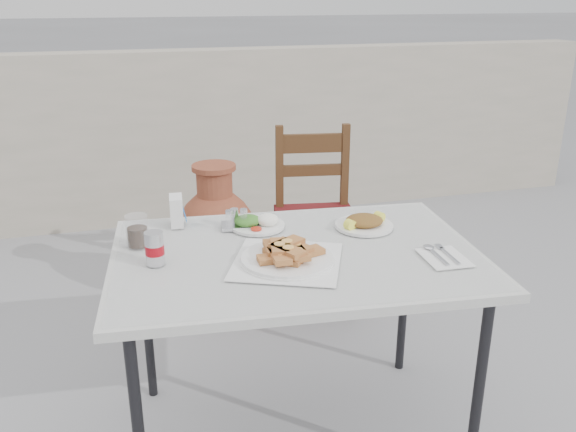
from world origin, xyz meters
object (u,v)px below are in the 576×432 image
object	(u,v)px
cafe_table	(296,265)
cola_glass	(137,233)
salad_chopped_plate	(364,223)
terracotta_urn	(217,239)
chair	(316,215)
soda_can	(155,248)
pide_plate	(287,253)
napkin_holder	(177,211)
condiment_caddy	(236,221)
salad_rice_plate	(257,222)

from	to	relation	value
cafe_table	cola_glass	size ratio (longest dim) A/B	11.86
salad_chopped_plate	terracotta_urn	world-z (taller)	salad_chopped_plate
cafe_table	chair	distance (m)	1.12
soda_can	chair	distance (m)	1.37
pide_plate	napkin_holder	xyz separation A→B (m)	(-0.31, 0.43, 0.02)
salad_chopped_plate	condiment_caddy	world-z (taller)	condiment_caddy
cafe_table	terracotta_urn	bearing A→B (deg)	94.68
pide_plate	cola_glass	xyz separation A→B (m)	(-0.46, 0.27, 0.02)
condiment_caddy	soda_can	bearing A→B (deg)	-141.90
condiment_caddy	chair	size ratio (longest dim) A/B	0.13
napkin_holder	condiment_caddy	bearing A→B (deg)	-18.42
salad_chopped_plate	cola_glass	size ratio (longest dim) A/B	1.95
cola_glass	chair	distance (m)	1.28
salad_rice_plate	condiment_caddy	bearing A→B (deg)	168.57
cafe_table	chair	world-z (taller)	chair
salad_chopped_plate	soda_can	world-z (taller)	soda_can
pide_plate	soda_can	xyz separation A→B (m)	(-0.41, 0.10, 0.02)
cola_glass	soda_can	bearing A→B (deg)	-74.78
cafe_table	napkin_holder	bearing A→B (deg)	134.92
salad_chopped_plate	soda_can	size ratio (longest dim) A/B	1.96
cola_glass	condiment_caddy	world-z (taller)	cola_glass
cola_glass	salad_rice_plate	bearing A→B (deg)	7.77
terracotta_urn	cafe_table	bearing A→B (deg)	-85.32
cola_glass	pide_plate	bearing A→B (deg)	-30.36
pide_plate	cola_glass	bearing A→B (deg)	149.64
soda_can	chair	bearing A→B (deg)	48.60
soda_can	condiment_caddy	world-z (taller)	soda_can
cafe_table	chair	xyz separation A→B (m)	(0.41, 1.02, -0.22)
cafe_table	salad_rice_plate	bearing A→B (deg)	106.50
condiment_caddy	cafe_table	bearing A→B (deg)	-60.65
cafe_table	terracotta_urn	distance (m)	1.20
napkin_holder	terracotta_urn	bearing A→B (deg)	76.07
cola_glass	cafe_table	bearing A→B (deg)	-21.08
cola_glass	chair	world-z (taller)	chair
salad_chopped_plate	terracotta_urn	size ratio (longest dim) A/B	0.29
napkin_holder	cafe_table	bearing A→B (deg)	-40.27
salad_rice_plate	soda_can	distance (m)	0.45
cola_glass	napkin_holder	bearing A→B (deg)	47.22
chair	terracotta_urn	bearing A→B (deg)	175.80
terracotta_urn	chair	bearing A→B (deg)	-13.45
cafe_table	soda_can	world-z (taller)	soda_can
pide_plate	soda_can	world-z (taller)	soda_can
cafe_table	terracotta_urn	world-z (taller)	terracotta_urn
salad_chopped_plate	chair	size ratio (longest dim) A/B	0.23
salad_chopped_plate	napkin_holder	bearing A→B (deg)	162.26
chair	pide_plate	bearing A→B (deg)	-103.80
napkin_holder	pide_plate	bearing A→B (deg)	-49.80
salad_rice_plate	salad_chopped_plate	bearing A→B (deg)	-15.88
pide_plate	soda_can	bearing A→B (deg)	166.52
napkin_holder	condiment_caddy	size ratio (longest dim) A/B	0.95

